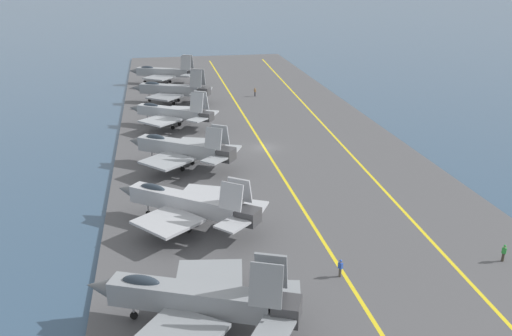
{
  "coord_description": "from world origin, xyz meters",
  "views": [
    {
      "loc": [
        -74.13,
        15.09,
        25.88
      ],
      "look_at": [
        -14.59,
        3.96,
        2.9
      ],
      "focal_mm": 38.0,
      "sensor_mm": 36.0,
      "label": 1
    }
  ],
  "objects_px": {
    "crew_blue_vest": "(340,267)",
    "parked_jet_seventh": "(164,72)",
    "parked_jet_fifth": "(172,112)",
    "parked_jet_fourth": "(181,148)",
    "parked_jet_third": "(187,203)",
    "crew_green_vest": "(504,252)",
    "parked_jet_second": "(193,299)",
    "parked_jet_sixth": "(171,90)",
    "crew_brown_vest": "(255,92)"
  },
  "relations": [
    {
      "from": "crew_blue_vest",
      "to": "crew_green_vest",
      "type": "bearing_deg",
      "value": -90.92
    },
    {
      "from": "parked_jet_sixth",
      "to": "crew_blue_vest",
      "type": "height_order",
      "value": "parked_jet_sixth"
    },
    {
      "from": "parked_jet_second",
      "to": "parked_jet_third",
      "type": "height_order",
      "value": "parked_jet_second"
    },
    {
      "from": "crew_blue_vest",
      "to": "parked_jet_fifth",
      "type": "bearing_deg",
      "value": 14.24
    },
    {
      "from": "parked_jet_third",
      "to": "crew_green_vest",
      "type": "distance_m",
      "value": 30.5
    },
    {
      "from": "parked_jet_second",
      "to": "crew_brown_vest",
      "type": "bearing_deg",
      "value": -13.93
    },
    {
      "from": "parked_jet_fourth",
      "to": "crew_blue_vest",
      "type": "height_order",
      "value": "parked_jet_fourth"
    },
    {
      "from": "parked_jet_fifth",
      "to": "crew_green_vest",
      "type": "bearing_deg",
      "value": -150.42
    },
    {
      "from": "parked_jet_sixth",
      "to": "crew_blue_vest",
      "type": "relative_size",
      "value": 9.62
    },
    {
      "from": "crew_blue_vest",
      "to": "parked_jet_seventh",
      "type": "bearing_deg",
      "value": 8.55
    },
    {
      "from": "parked_jet_fifth",
      "to": "parked_jet_seventh",
      "type": "relative_size",
      "value": 0.94
    },
    {
      "from": "parked_jet_sixth",
      "to": "parked_jet_seventh",
      "type": "distance_m",
      "value": 18.23
    },
    {
      "from": "parked_jet_second",
      "to": "parked_jet_fourth",
      "type": "xyz_separation_m",
      "value": [
        34.36,
        -1.01,
        0.16
      ]
    },
    {
      "from": "parked_jet_fifth",
      "to": "crew_green_vest",
      "type": "distance_m",
      "value": 56.36
    },
    {
      "from": "parked_jet_third",
      "to": "parked_jet_sixth",
      "type": "height_order",
      "value": "parked_jet_sixth"
    },
    {
      "from": "parked_jet_second",
      "to": "parked_jet_seventh",
      "type": "distance_m",
      "value": 88.42
    },
    {
      "from": "parked_jet_fourth",
      "to": "parked_jet_fifth",
      "type": "distance_m",
      "value": 19.08
    },
    {
      "from": "parked_jet_third",
      "to": "parked_jet_fourth",
      "type": "bearing_deg",
      "value": -1.25
    },
    {
      "from": "parked_jet_fourth",
      "to": "parked_jet_sixth",
      "type": "relative_size",
      "value": 0.96
    },
    {
      "from": "parked_jet_fourth",
      "to": "parked_jet_sixth",
      "type": "xyz_separation_m",
      "value": [
        35.85,
        -0.18,
        -0.03
      ]
    },
    {
      "from": "parked_jet_fourth",
      "to": "crew_green_vest",
      "type": "bearing_deg",
      "value": -137.54
    },
    {
      "from": "crew_green_vest",
      "to": "parked_jet_second",
      "type": "bearing_deg",
      "value": 98.88
    },
    {
      "from": "parked_jet_fourth",
      "to": "parked_jet_sixth",
      "type": "bearing_deg",
      "value": -0.28
    },
    {
      "from": "parked_jet_third",
      "to": "crew_brown_vest",
      "type": "xyz_separation_m",
      "value": [
        55.79,
        -17.42,
        -1.57
      ]
    },
    {
      "from": "crew_brown_vest",
      "to": "crew_green_vest",
      "type": "xyz_separation_m",
      "value": [
        -68.32,
        -10.34,
        -0.04
      ]
    },
    {
      "from": "parked_jet_sixth",
      "to": "parked_jet_seventh",
      "type": "height_order",
      "value": "parked_jet_sixth"
    },
    {
      "from": "parked_jet_fourth",
      "to": "crew_blue_vest",
      "type": "distance_m",
      "value": 32.03
    },
    {
      "from": "parked_jet_fifth",
      "to": "crew_green_vest",
      "type": "height_order",
      "value": "parked_jet_fifth"
    },
    {
      "from": "parked_jet_seventh",
      "to": "crew_green_vest",
      "type": "bearing_deg",
      "value": -161.55
    },
    {
      "from": "crew_blue_vest",
      "to": "parked_jet_third",
      "type": "bearing_deg",
      "value": 45.11
    },
    {
      "from": "crew_blue_vest",
      "to": "crew_green_vest",
      "type": "distance_m",
      "value": 15.44
    },
    {
      "from": "parked_jet_third",
      "to": "parked_jet_seventh",
      "type": "bearing_deg",
      "value": 0.21
    },
    {
      "from": "parked_jet_fifth",
      "to": "crew_brown_vest",
      "type": "xyz_separation_m",
      "value": [
        19.33,
        -17.47,
        -1.56
      ]
    },
    {
      "from": "parked_jet_seventh",
      "to": "crew_green_vest",
      "type": "distance_m",
      "value": 88.55
    },
    {
      "from": "parked_jet_fourth",
      "to": "parked_jet_second",
      "type": "bearing_deg",
      "value": 178.32
    },
    {
      "from": "crew_brown_vest",
      "to": "crew_blue_vest",
      "type": "distance_m",
      "value": 68.26
    },
    {
      "from": "parked_jet_fifth",
      "to": "parked_jet_sixth",
      "type": "bearing_deg",
      "value": -2.08
    },
    {
      "from": "parked_jet_second",
      "to": "crew_blue_vest",
      "type": "height_order",
      "value": "parked_jet_second"
    },
    {
      "from": "parked_jet_seventh",
      "to": "crew_blue_vest",
      "type": "height_order",
      "value": "parked_jet_seventh"
    },
    {
      "from": "parked_jet_sixth",
      "to": "parked_jet_fifth",
      "type": "bearing_deg",
      "value": 177.92
    },
    {
      "from": "parked_jet_fourth",
      "to": "parked_jet_seventh",
      "type": "height_order",
      "value": "parked_jet_seventh"
    },
    {
      "from": "parked_jet_third",
      "to": "crew_green_vest",
      "type": "relative_size",
      "value": 9.37
    },
    {
      "from": "parked_jet_fourth",
      "to": "crew_brown_vest",
      "type": "distance_m",
      "value": 42.04
    },
    {
      "from": "parked_jet_seventh",
      "to": "crew_brown_vest",
      "type": "relative_size",
      "value": 9.13
    },
    {
      "from": "crew_blue_vest",
      "to": "parked_jet_sixth",
      "type": "bearing_deg",
      "value": 10.18
    },
    {
      "from": "parked_jet_third",
      "to": "parked_jet_fifth",
      "type": "bearing_deg",
      "value": 0.08
    },
    {
      "from": "parked_jet_sixth",
      "to": "crew_green_vest",
      "type": "height_order",
      "value": "parked_jet_sixth"
    },
    {
      "from": "parked_jet_fifth",
      "to": "parked_jet_seventh",
      "type": "distance_m",
      "value": 34.99
    },
    {
      "from": "parked_jet_third",
      "to": "crew_blue_vest",
      "type": "distance_m",
      "value": 17.47
    },
    {
      "from": "crew_blue_vest",
      "to": "crew_green_vest",
      "type": "relative_size",
      "value": 0.98
    }
  ]
}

